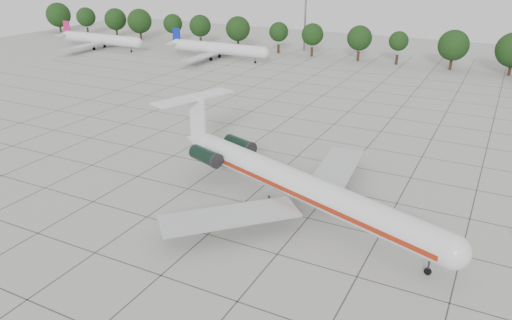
{
  "coord_description": "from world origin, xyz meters",
  "views": [
    {
      "loc": [
        25.06,
        -45.61,
        27.46
      ],
      "look_at": [
        -0.89,
        4.72,
        3.5
      ],
      "focal_mm": 35.0,
      "sensor_mm": 36.0,
      "label": 1
    }
  ],
  "objects_px": {
    "main_airliner": "(289,181)",
    "floodlight_mast": "(306,0)",
    "bg_airliner_a": "(100,39)",
    "bg_airliner_b": "(218,48)"
  },
  "relations": [
    {
      "from": "floodlight_mast",
      "to": "bg_airliner_a",
      "type": "bearing_deg",
      "value": -155.04
    },
    {
      "from": "bg_airliner_b",
      "to": "bg_airliner_a",
      "type": "bearing_deg",
      "value": -175.41
    },
    {
      "from": "main_airliner",
      "to": "bg_airliner_a",
      "type": "xyz_separation_m",
      "value": [
        -89.71,
        65.2,
        -0.49
      ]
    },
    {
      "from": "bg_airliner_b",
      "to": "main_airliner",
      "type": "bearing_deg",
      "value": -53.23
    },
    {
      "from": "bg_airliner_a",
      "to": "floodlight_mast",
      "type": "bearing_deg",
      "value": 24.96
    },
    {
      "from": "bg_airliner_b",
      "to": "floodlight_mast",
      "type": "relative_size",
      "value": 1.11
    },
    {
      "from": "main_airliner",
      "to": "bg_airliner_b",
      "type": "bearing_deg",
      "value": 146.69
    },
    {
      "from": "bg_airliner_a",
      "to": "floodlight_mast",
      "type": "height_order",
      "value": "floodlight_mast"
    },
    {
      "from": "bg_airliner_a",
      "to": "bg_airliner_b",
      "type": "bearing_deg",
      "value": 4.59
    },
    {
      "from": "main_airliner",
      "to": "floodlight_mast",
      "type": "distance_m",
      "value": 97.79
    }
  ]
}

